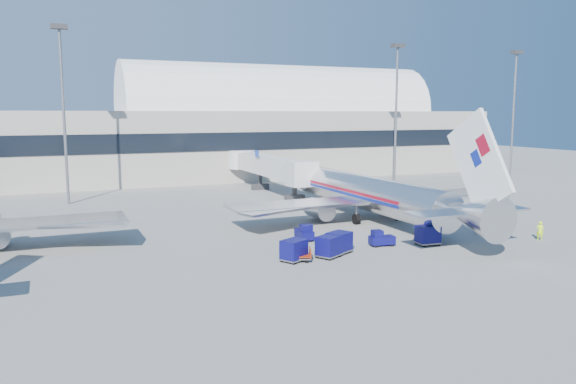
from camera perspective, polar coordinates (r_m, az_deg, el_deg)
name	(u,v)px	position (r m, az deg, el deg)	size (l,w,h in m)	color
ground	(307,237)	(53.40, 1.96, -4.59)	(260.00, 260.00, 0.00)	gray
terminal	(100,137)	(103.50, -18.59, 5.31)	(170.00, 28.15, 21.00)	#B2AA9E
airliner_main	(373,194)	(61.50, 8.62, -0.23)	(32.00, 37.26, 12.07)	silver
jetbridge_near	(265,165)	(83.80, -2.33, 2.72)	(4.40, 27.50, 6.25)	silver
mast_west	(62,88)	(77.19, -21.95, 9.78)	(2.00, 1.20, 22.60)	slate
mast_east	(397,93)	(93.22, 10.97, 9.80)	(2.00, 1.20, 22.60)	slate
mast_far_east	(514,95)	(109.23, 22.01, 9.09)	(2.00, 1.20, 22.60)	slate
barrier_near	(447,215)	(64.50, 15.81, -2.29)	(3.00, 0.55, 0.90)	#9E9E96
barrier_mid	(470,213)	(66.62, 18.01, -2.06)	(3.00, 0.55, 0.90)	#9E9E96
barrier_far	(493,211)	(68.82, 20.08, -1.84)	(3.00, 0.55, 0.90)	#9E9E96
tug_lead	(381,239)	(50.41, 9.43, -4.70)	(2.32, 1.39, 1.43)	#0B0A4D
tug_right	(426,229)	(55.12, 13.89, -3.67)	(2.62, 2.38, 1.55)	#0B0A4D
tug_left	(304,233)	(51.94, 1.68, -4.16)	(1.39, 2.45, 1.53)	#0B0A4D
cart_train_a	(339,242)	(47.21, 5.21, -5.09)	(2.55, 2.34, 1.81)	#0B0A4D
cart_train_b	(329,246)	(45.83, 4.17, -5.50)	(2.52, 2.34, 1.78)	#0B0A4D
cart_train_c	(294,250)	(44.53, 0.60, -5.90)	(2.47, 2.27, 1.75)	#0B0A4D
cart_solo_near	(428,235)	(51.49, 14.02, -4.24)	(2.09, 1.65, 1.75)	#0B0A4D
cart_solo_far	(490,224)	(57.78, 19.80, -3.11)	(2.35, 1.96, 1.83)	#0B0A4D
cart_open_red	(299,257)	(44.70, 1.08, -6.59)	(2.35, 2.02, 0.53)	slate
ramp_worker	(540,231)	(56.86, 24.23, -3.60)	(0.66, 0.43, 1.80)	#BDF219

